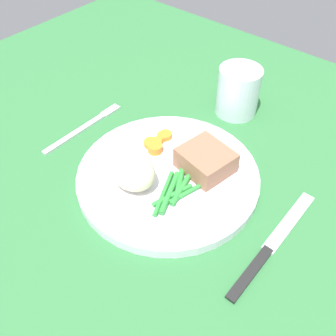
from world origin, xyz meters
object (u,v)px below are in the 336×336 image
at_px(meat_portion, 206,160).
at_px(water_glass, 238,94).
at_px(knife, 272,245).
at_px(fork, 83,128).
at_px(dinner_plate, 168,176).

relative_size(meat_portion, water_glass, 0.84).
bearing_deg(knife, fork, -175.83).
relative_size(fork, water_glass, 1.95).
relative_size(dinner_plate, meat_portion, 3.76).
relative_size(dinner_plate, water_glass, 3.16).
bearing_deg(fork, knife, 3.44).
relative_size(dinner_plate, fork, 1.62).
relative_size(knife, water_glass, 2.41).
relative_size(meat_portion, knife, 0.35).
distance_m(dinner_plate, fork, 0.19).
height_order(dinner_plate, knife, dinner_plate).
relative_size(fork, knife, 0.81).
bearing_deg(water_glass, knife, -47.67).
bearing_deg(meat_portion, knife, -17.88).
bearing_deg(knife, water_glass, 136.55).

